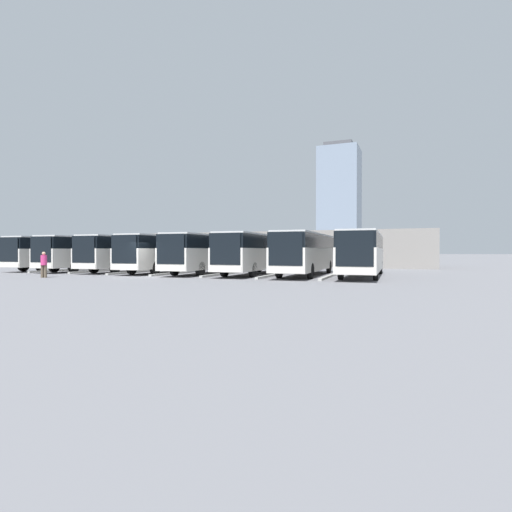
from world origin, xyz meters
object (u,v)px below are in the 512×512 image
Objects in this scene: bus_2 at (256,252)px; bus_4 at (169,252)px; bus_0 at (363,252)px; bus_7 at (65,252)px; pedestrian at (44,264)px; bus_5 at (133,252)px; bus_3 at (210,252)px; bus_1 at (307,252)px; bus_6 at (95,252)px.

bus_4 is at bearing -3.01° from bus_2.
bus_7 is (29.15, -0.23, 0.00)m from bus_0.
pedestrian is (20.59, 9.49, -0.81)m from bus_0.
bus_4 and bus_5 have the same top height.
bus_5 and bus_7 have the same top height.
bus_3 is 16.67m from bus_7.
bus_1 is 1.00× the size of bus_2.
bus_5 is at bearing -3.98° from bus_2.
bus_0 is 20.83m from bus_5.
bus_1 is at bearing 177.04° from bus_4.
bus_5 is 6.92× the size of pedestrian.
bus_0 is 1.00× the size of bus_2.
bus_1 is at bearing 6.18° from pedestrian.
bus_2 is 1.00× the size of bus_3.
bus_6 is at bearing -1.85° from bus_4.
pedestrian is (16.43, 9.35, -0.81)m from bus_1.
bus_6 is at bearing 173.54° from bus_7.
bus_7 is (20.82, -0.33, 0.00)m from bus_2.
bus_7 is at bearing -3.24° from bus_2.
bus_4 is 4.17m from bus_5.
bus_3 is at bearing 176.20° from bus_7.
bus_2 is at bearing 176.76° from bus_7.
bus_1 is at bearing 177.15° from bus_2.
bus_1 and bus_6 have the same top height.
bus_1 is 1.00× the size of bus_7.
bus_6 is at bearing -2.43° from bus_2.
bus_1 and bus_2 have the same top height.
pedestrian is (8.10, 9.29, -0.81)m from bus_3.
bus_6 is 1.00× the size of bus_7.
bus_2 is 12.50m from bus_5.
bus_3 is at bearing 25.45° from pedestrian.
bus_2 is at bearing -2.85° from bus_1.
bus_3 is 1.00× the size of bus_5.
bus_1 is 16.66m from bus_5.
bus_3 and bus_5 have the same top height.
bus_7 is 12.98m from pedestrian.
bus_1 is 1.00× the size of bus_5.
bus_0 is 1.00× the size of bus_3.
bus_1 is 6.92× the size of pedestrian.
bus_3 is 1.00× the size of bus_4.
bus_5 is 9.78m from pedestrian.
bus_2 and bus_6 have the same top height.
bus_5 is at bearing -177.80° from bus_6.
bus_3 is at bearing 174.54° from bus_5.
bus_4 and bus_7 have the same top height.
bus_1 is 4.17m from bus_2.
bus_0 is 1.00× the size of bus_5.
bus_3 is at bearing -1.92° from bus_1.
bus_6 is at bearing 91.55° from pedestrian.
pedestrian is at bearing 27.32° from bus_1.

